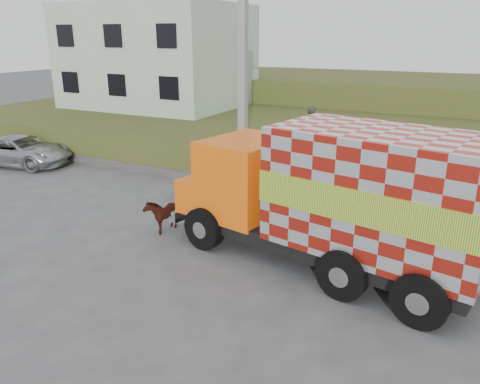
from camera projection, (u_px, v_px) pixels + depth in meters
The scene contains 10 objects.
ground at pixel (206, 228), 14.69m from camera, with size 120.00×120.00×0.00m, color #474749.
embankment at pixel (310, 142), 22.91m from camera, with size 40.00×12.00×1.50m, color #39501A.
embankment_far at pixel (366, 98), 32.82m from camera, with size 40.00×12.00×3.00m, color #39501A.
retaining_strip at pixel (216, 179), 19.03m from camera, with size 16.00×0.50×0.40m, color #595651.
building at pixel (159, 56), 28.93m from camera, with size 10.00×8.00×6.00m, color #A6C3AA.
utility_pole at pixel (243, 82), 17.70m from camera, with size 1.20×0.30×8.00m.
cargo_truck at pixel (337, 197), 11.70m from camera, with size 8.73×4.32×3.73m.
cow at pixel (163, 213), 14.44m from camera, with size 0.58×1.27×1.07m, color black.
suv at pixel (19, 151), 21.58m from camera, with size 2.24×4.86×1.35m, color #A8ADB2.
pedestrian at pixel (311, 129), 17.75m from camera, with size 0.64×0.42×1.75m, color #2E2B29.
Camera 1 is at (7.05, -11.62, 5.80)m, focal length 35.00 mm.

